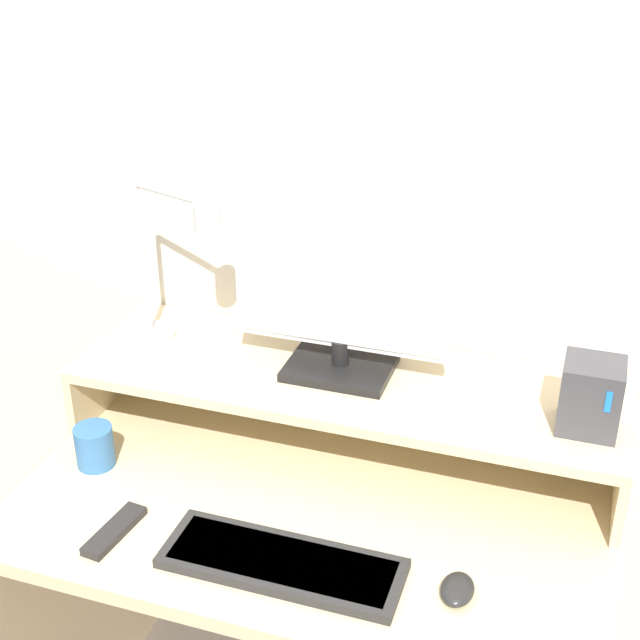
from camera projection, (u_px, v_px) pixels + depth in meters
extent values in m
cube|color=beige|center=(380.00, 160.00, 1.79)|extent=(6.00, 0.05, 2.50)
cube|color=beige|center=(318.00, 498.00, 1.71)|extent=(1.10, 0.72, 0.03)
cube|color=beige|center=(94.00, 576.00, 2.02)|extent=(0.03, 0.72, 0.68)
cube|color=beige|center=(113.00, 371.00, 1.98)|extent=(0.02, 0.35, 0.13)
cube|color=beige|center=(622.00, 463.00, 1.67)|extent=(0.02, 0.35, 0.13)
cube|color=beige|center=(347.00, 380.00, 1.79)|extent=(1.10, 0.35, 0.02)
cube|color=black|center=(340.00, 367.00, 1.80)|extent=(0.21, 0.17, 0.02)
cylinder|color=black|center=(340.00, 352.00, 1.78)|extent=(0.04, 0.04, 0.05)
cube|color=silver|center=(342.00, 261.00, 1.70)|extent=(0.44, 0.02, 0.36)
cube|color=silver|center=(340.00, 263.00, 1.69)|extent=(0.41, 0.01, 0.34)
cylinder|color=silver|center=(150.00, 334.00, 1.93)|extent=(0.11, 0.11, 0.01)
cylinder|color=silver|center=(143.00, 261.00, 1.85)|extent=(0.01, 0.01, 0.33)
cylinder|color=silver|center=(170.00, 194.00, 1.73)|extent=(0.19, 0.08, 0.01)
cylinder|color=silver|center=(207.00, 217.00, 1.68)|extent=(0.05, 0.05, 0.05)
cube|color=#3D3D42|center=(591.00, 396.00, 1.59)|extent=(0.11, 0.10, 0.13)
cube|color=#1972F2|center=(608.00, 402.00, 1.53)|extent=(0.01, 0.00, 0.04)
cube|color=#282828|center=(282.00, 563.00, 1.51)|extent=(0.42, 0.14, 0.02)
cube|color=black|center=(282.00, 561.00, 1.51)|extent=(0.38, 0.11, 0.01)
ellipsoid|color=black|center=(457.00, 589.00, 1.45)|extent=(0.06, 0.08, 0.03)
cube|color=black|center=(114.00, 531.00, 1.59)|extent=(0.06, 0.15, 0.02)
cylinder|color=#33669E|center=(95.00, 446.00, 1.76)|extent=(0.08, 0.08, 0.09)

